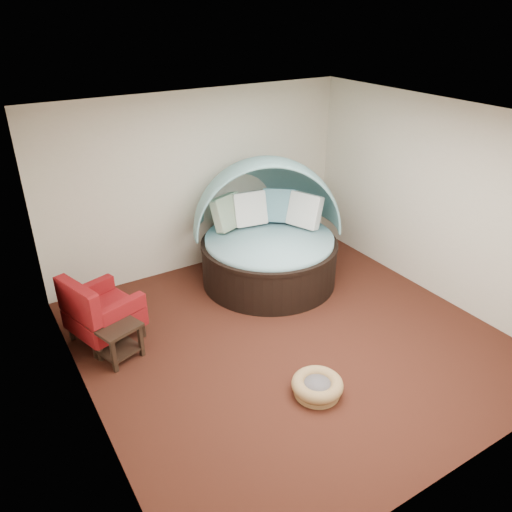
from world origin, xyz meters
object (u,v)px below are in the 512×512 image
canopy_daybed (268,226)px  side_table (117,336)px  red_armchair (100,312)px  pet_basket (317,386)px

canopy_daybed → side_table: 2.80m
red_armchair → side_table: red_armchair is taller
red_armchair → canopy_daybed: bearing=-11.3°
pet_basket → side_table: 2.46m
canopy_daybed → side_table: bearing=-140.8°
canopy_daybed → red_armchair: bearing=-150.2°
canopy_daybed → pet_basket: (-0.97, -2.53, -0.78)m
side_table → red_armchair: bearing=97.4°
canopy_daybed → pet_basket: 2.81m
pet_basket → red_armchair: (-1.73, 2.24, 0.33)m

